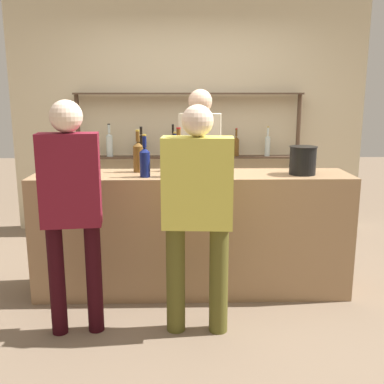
# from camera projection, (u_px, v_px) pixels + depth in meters

# --- Properties ---
(ground_plane) EXTENTS (16.00, 16.00, 0.00)m
(ground_plane) POSITION_uv_depth(u_px,v_px,m) (192.00, 289.00, 3.82)
(ground_plane) COLOR #7A6651
(bar_counter) EXTENTS (2.55, 0.51, 1.00)m
(bar_counter) POSITION_uv_depth(u_px,v_px,m) (192.00, 233.00, 3.71)
(bar_counter) COLOR #997551
(bar_counter) RESTS_ON ground_plane
(back_wall) EXTENTS (4.15, 0.12, 2.80)m
(back_wall) POSITION_uv_depth(u_px,v_px,m) (189.00, 113.00, 5.33)
(back_wall) COLOR beige
(back_wall) RESTS_ON ground_plane
(back_shelf) EXTENTS (2.60, 0.18, 1.64)m
(back_shelf) POSITION_uv_depth(u_px,v_px,m) (187.00, 139.00, 5.22)
(back_shelf) COLOR #4C3828
(back_shelf) RESTS_ON ground_plane
(counter_bottle_0) EXTENTS (0.08, 0.08, 0.32)m
(counter_bottle_0) POSITION_uv_depth(u_px,v_px,m) (176.00, 157.00, 3.71)
(counter_bottle_0) COLOR #0F1956
(counter_bottle_0) RESTS_ON bar_counter
(counter_bottle_1) EXTENTS (0.09, 0.09, 0.38)m
(counter_bottle_1) POSITION_uv_depth(u_px,v_px,m) (179.00, 158.00, 3.45)
(counter_bottle_1) COLOR brown
(counter_bottle_1) RESTS_ON bar_counter
(counter_bottle_2) EXTENTS (0.08, 0.08, 0.33)m
(counter_bottle_2) POSITION_uv_depth(u_px,v_px,m) (145.00, 161.00, 3.44)
(counter_bottle_2) COLOR #0F1956
(counter_bottle_2) RESTS_ON bar_counter
(counter_bottle_3) EXTENTS (0.08, 0.08, 0.34)m
(counter_bottle_3) POSITION_uv_depth(u_px,v_px,m) (195.00, 158.00, 3.56)
(counter_bottle_3) COLOR #0F1956
(counter_bottle_3) RESTS_ON bar_counter
(counter_bottle_4) EXTENTS (0.08, 0.08, 0.34)m
(counter_bottle_4) POSITION_uv_depth(u_px,v_px,m) (138.00, 156.00, 3.66)
(counter_bottle_4) COLOR brown
(counter_bottle_4) RESTS_ON bar_counter
(wine_glass) EXTENTS (0.08, 0.08, 0.16)m
(wine_glass) POSITION_uv_depth(u_px,v_px,m) (224.00, 156.00, 3.71)
(wine_glass) COLOR silver
(wine_glass) RESTS_ON bar_counter
(ice_bucket) EXTENTS (0.22, 0.22, 0.22)m
(ice_bucket) POSITION_uv_depth(u_px,v_px,m) (303.00, 160.00, 3.56)
(ice_bucket) COLOR black
(ice_bucket) RESTS_ON bar_counter
(cork_jar) EXTENTS (0.14, 0.14, 0.12)m
(cork_jar) POSITION_uv_depth(u_px,v_px,m) (192.00, 164.00, 3.71)
(cork_jar) COLOR silver
(cork_jar) RESTS_ON bar_counter
(server_behind_counter) EXTENTS (0.40, 0.22, 1.67)m
(server_behind_counter) POSITION_uv_depth(u_px,v_px,m) (200.00, 162.00, 4.20)
(server_behind_counter) COLOR #575347
(server_behind_counter) RESTS_ON ground_plane
(customer_left) EXTENTS (0.40, 0.21, 1.59)m
(customer_left) POSITION_uv_depth(u_px,v_px,m) (71.00, 200.00, 2.94)
(customer_left) COLOR black
(customer_left) RESTS_ON ground_plane
(customer_center) EXTENTS (0.47, 0.23, 1.56)m
(customer_center) POSITION_uv_depth(u_px,v_px,m) (197.00, 205.00, 2.97)
(customer_center) COLOR brown
(customer_center) RESTS_ON ground_plane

